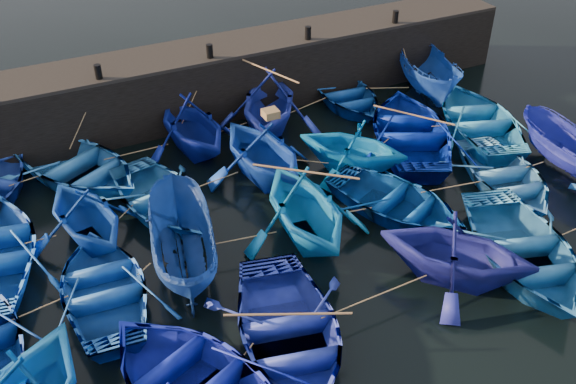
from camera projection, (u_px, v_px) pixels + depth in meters
name	position (u px, v px, depth m)	size (l,w,h in m)	color
ground	(339.00, 273.00, 17.66)	(120.00, 120.00, 0.00)	black
quay_wall	(204.00, 83.00, 24.65)	(26.00, 2.50, 2.50)	black
quay_top	(202.00, 50.00, 23.90)	(26.00, 2.50, 0.12)	black
bollard_1	(98.00, 72.00, 21.62)	(0.24, 0.24, 0.50)	black
bollard_2	(210.00, 51.00, 23.06)	(0.24, 0.24, 0.50)	black
bollard_3	(308.00, 33.00, 24.51)	(0.24, 0.24, 0.50)	black
bollard_4	(395.00, 17.00, 25.95)	(0.24, 0.24, 0.50)	black
boat_1	(77.00, 166.00, 21.08)	(3.81, 5.32, 1.10)	blue
boat_2	(191.00, 125.00, 22.24)	(3.60, 4.17, 2.20)	navy
boat_3	(269.00, 102.00, 23.43)	(3.96, 4.60, 2.42)	navy
boat_4	(346.00, 95.00, 25.55)	(3.18, 4.44, 0.92)	navy
boat_5	(428.00, 74.00, 25.99)	(1.84, 4.88, 1.89)	#154097
boat_7	(85.00, 214.00, 18.18)	(3.30, 3.83, 2.01)	navy
boat_8	(162.00, 199.00, 19.66)	(3.39, 4.74, 0.98)	#2267AF
boat_9	(263.00, 150.00, 20.78)	(3.74, 4.33, 2.28)	navy
boat_10	(353.00, 146.00, 21.31)	(3.23, 3.74, 1.97)	blue
boat_11	(411.00, 131.00, 22.91)	(4.15, 5.81, 1.20)	#001783
boat_12	(479.00, 119.00, 23.69)	(3.85, 5.39, 1.12)	blue
boat_14	(104.00, 287.00, 16.51)	(3.30, 4.62, 0.96)	blue
boat_15	(182.00, 244.00, 17.28)	(1.74, 4.61, 1.78)	navy
boat_16	(305.00, 206.00, 18.23)	(3.79, 4.40, 2.32)	blue
boat_17	(397.00, 202.00, 19.57)	(3.31, 4.63, 0.96)	navy
boat_18	(505.00, 176.00, 20.74)	(3.29, 4.60, 0.95)	#3477C8
boat_19	(565.00, 150.00, 21.47)	(1.53, 4.07, 1.57)	navy
boat_21	(195.00, 383.00, 13.96)	(3.78, 5.29, 1.10)	#08148B
boat_22	(288.00, 331.00, 15.20)	(3.67, 5.13, 1.06)	#1E2E9F
boat_23	(457.00, 250.00, 16.78)	(3.56, 4.13, 2.17)	navy
boat_24	(523.00, 250.00, 17.59)	(3.85, 5.38, 1.12)	#2066A4
wooden_crate	(271.00, 113.00, 20.16)	(0.48, 0.45, 0.25)	olive
mooring_ropes	(270.00, 158.00, 20.88)	(17.23, 11.98, 2.10)	tan
loose_oars	(322.00, 153.00, 19.42)	(10.40, 11.84, 1.42)	#99724C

